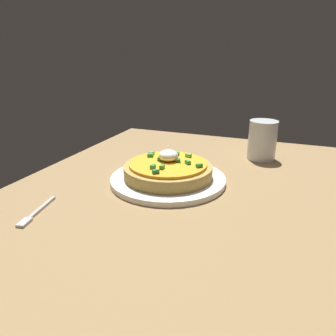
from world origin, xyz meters
TOP-DOWN VIEW (x-y plane):
  - dining_table at (0.00, 0.00)cm, footprint 91.77×67.42cm
  - plate at (-3.94, -2.92)cm, footprint 24.73×24.73cm
  - pizza at (-3.98, -2.94)cm, footprint 18.91×18.91cm
  - cup_near at (-27.38, 14.06)cm, footprint 7.19×7.19cm
  - fork at (18.11, -19.09)cm, footprint 11.05×3.17cm

SIDE VIEW (x-z plane):
  - dining_table at x=0.00cm, z-range 0.00..2.31cm
  - fork at x=18.11cm, z-range 2.31..2.81cm
  - plate at x=-3.94cm, z-range 2.31..3.52cm
  - pizza at x=-3.98cm, z-range 2.37..8.02cm
  - cup_near at x=-27.38cm, z-range 1.79..11.87cm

